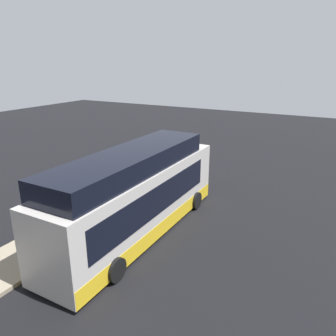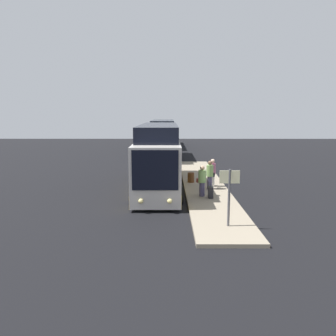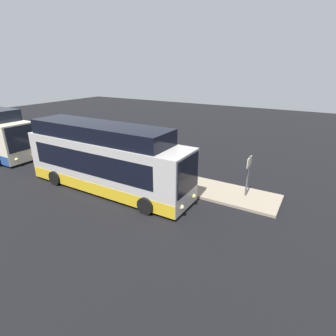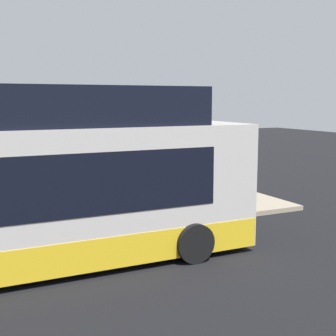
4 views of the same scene
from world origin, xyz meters
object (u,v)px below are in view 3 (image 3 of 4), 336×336
Objects in this scene: passenger_boarding at (143,158)px; passenger_waiting at (166,168)px; trash_bin at (119,168)px; passenger_with_bags at (150,160)px; sign_post at (248,170)px; suitcase at (176,176)px; bus_lead at (105,161)px.

passenger_boarding is 2.59m from passenger_waiting.
passenger_waiting reaches higher than trash_bin.
passenger_with_bags is 6.65m from sign_post.
passenger_boarding is 1.98× the size of suitcase.
sign_post is 8.74m from trash_bin.
bus_lead is 8.29m from sign_post.
suitcase is at bearing -58.24° from passenger_with_bags.
passenger_with_bags is 2.23m from suitcase.
passenger_waiting is (2.43, -0.89, -0.02)m from passenger_boarding.
trash_bin is at bearing 72.29° from passenger_boarding.
passenger_waiting is at bearing -172.93° from passenger_boarding.
passenger_boarding is 1.88m from trash_bin.
suitcase is (2.13, -0.21, -0.61)m from passenger_with_bags.
sign_post is at bearing 6.41° from trash_bin.
trash_bin is (-0.91, 2.12, -1.33)m from bus_lead.
passenger_with_bags is 2.67× the size of trash_bin.
passenger_boarding is 1.01× the size of passenger_waiting.
sign_post is 3.63× the size of trash_bin.
passenger_waiting is at bearing -134.56° from suitcase.
passenger_with_bags is (1.07, 3.13, -0.73)m from bus_lead.
passenger_waiting is 0.99× the size of passenger_with_bags.
passenger_boarding is (0.34, 3.37, -0.71)m from bus_lead.
passenger_waiting is 0.73× the size of sign_post.
passenger_waiting reaches higher than suitcase.
bus_lead reaches higher than passenger_with_bags.
bus_lead is 6.30× the size of passenger_with_bags.
bus_lead reaches higher than passenger_boarding.
trash_bin is (-3.68, -0.36, -0.59)m from passenger_waiting.
passenger_with_bags is (-1.70, 0.65, 0.01)m from passenger_waiting.
passenger_waiting is 1.82m from passenger_with_bags.
passenger_waiting is at bearing -73.48° from passenger_with_bags.
passenger_boarding is 0.77m from passenger_with_bags.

